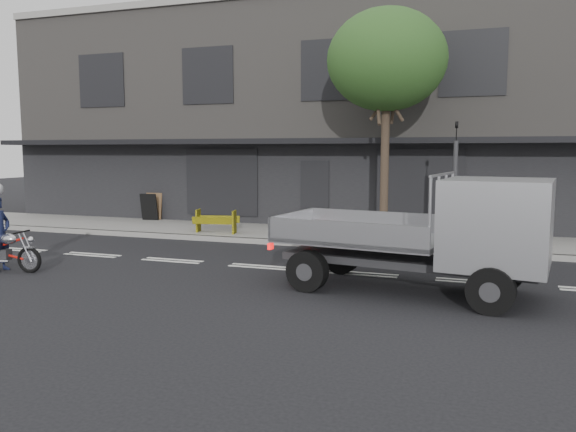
% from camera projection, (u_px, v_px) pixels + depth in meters
% --- Properties ---
extents(ground, '(80.00, 80.00, 0.00)m').
position_uv_depth(ground, '(262.00, 267.00, 13.28)').
color(ground, black).
rests_on(ground, ground).
extents(sidewalk, '(32.00, 3.20, 0.15)m').
position_uv_depth(sidewalk, '(316.00, 236.00, 17.69)').
color(sidewalk, gray).
rests_on(sidewalk, ground).
extents(kerb, '(32.00, 0.20, 0.15)m').
position_uv_depth(kerb, '(301.00, 243.00, 16.19)').
color(kerb, gray).
rests_on(kerb, ground).
extents(building_main, '(26.00, 10.00, 8.00)m').
position_uv_depth(building_main, '(360.00, 120.00, 23.45)').
color(building_main, slate).
rests_on(building_main, ground).
extents(street_tree, '(3.40, 3.40, 6.74)m').
position_uv_depth(street_tree, '(387.00, 61.00, 15.92)').
color(street_tree, '#382B21').
rests_on(street_tree, ground).
extents(traffic_light_pole, '(0.12, 0.12, 3.50)m').
position_uv_depth(traffic_light_pole, '(454.00, 192.00, 14.90)').
color(traffic_light_pole, '#2D2D30').
rests_on(traffic_light_pole, ground).
extents(motorcycle, '(1.86, 0.54, 0.96)m').
position_uv_depth(motorcycle, '(5.00, 250.00, 12.76)').
color(motorcycle, black).
rests_on(motorcycle, ground).
extents(flatbed_ute, '(5.29, 2.74, 2.34)m').
position_uv_depth(flatbed_ute, '(470.00, 227.00, 10.34)').
color(flatbed_ute, black).
rests_on(flatbed_ute, ground).
extents(construction_barrier, '(1.43, 0.81, 0.76)m').
position_uv_depth(construction_barrier, '(213.00, 221.00, 17.59)').
color(construction_barrier, yellow).
rests_on(construction_barrier, sidewalk).
extents(sandwich_board, '(0.68, 0.49, 1.01)m').
position_uv_depth(sandwich_board, '(149.00, 207.00, 20.88)').
color(sandwich_board, black).
rests_on(sandwich_board, sidewalk).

